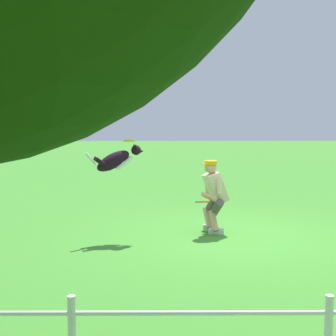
% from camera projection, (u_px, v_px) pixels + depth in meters
% --- Properties ---
extents(ground_plane, '(60.00, 60.00, 0.00)m').
position_uv_depth(ground_plane, '(232.00, 237.00, 8.51)').
color(ground_plane, '#3C852A').
extents(person, '(0.54, 0.68, 1.29)m').
position_uv_depth(person, '(214.00, 194.00, 8.78)').
color(person, silver).
rests_on(person, ground_plane).
extents(dog, '(0.98, 0.45, 0.53)m').
position_uv_depth(dog, '(116.00, 160.00, 8.32)').
color(dog, black).
extents(frisbee_flying, '(0.26, 0.26, 0.07)m').
position_uv_depth(frisbee_flying, '(130.00, 141.00, 8.39)').
color(frisbee_flying, yellow).
extents(frisbee_held, '(0.34, 0.33, 0.08)m').
position_uv_depth(frisbee_held, '(203.00, 202.00, 8.47)').
color(frisbee_held, '#E45722').
rests_on(frisbee_held, person).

